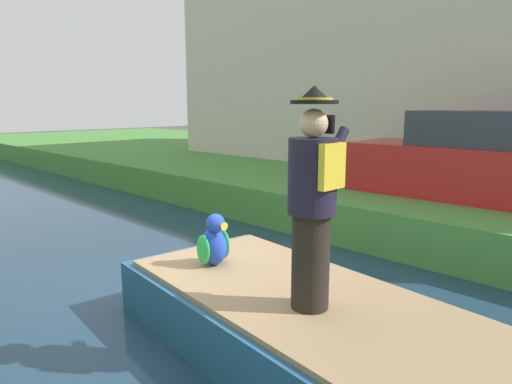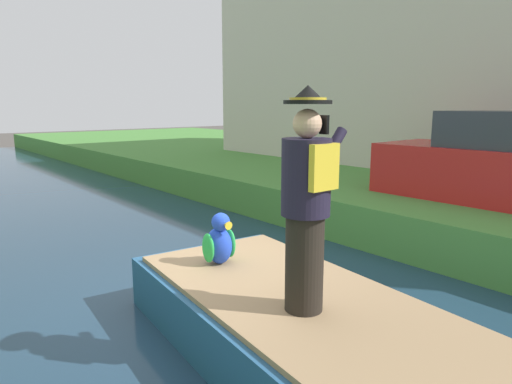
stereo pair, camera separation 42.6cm
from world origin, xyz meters
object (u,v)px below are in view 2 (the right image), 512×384
(boat, at_px, (307,332))
(parked_car_red, at_px, (505,164))
(parrot_plush, at_px, (219,242))
(person_pirate, at_px, (307,202))

(boat, relative_size, parked_car_red, 1.08)
(parrot_plush, bearing_deg, person_pirate, -94.19)
(person_pirate, distance_m, parrot_plush, 1.55)
(person_pirate, bearing_deg, parked_car_red, 4.22)
(boat, bearing_deg, parrot_plush, 92.59)
(parrot_plush, bearing_deg, boat, -87.41)
(parrot_plush, distance_m, parked_car_red, 5.32)
(boat, bearing_deg, person_pirate, -143.62)
(parrot_plush, height_order, parked_car_red, parked_car_red)
(boat, distance_m, person_pirate, 1.25)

